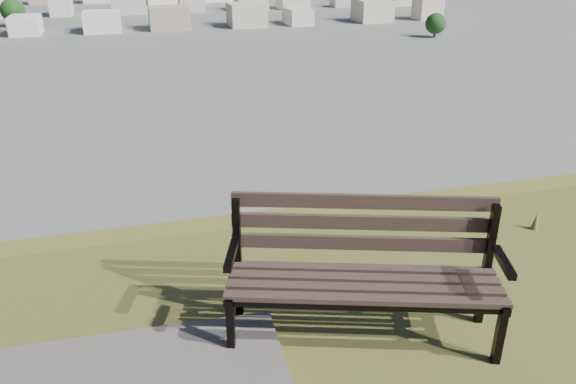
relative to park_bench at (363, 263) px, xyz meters
name	(u,v)px	position (x,y,z in m)	size (l,w,h in m)	color
park_bench	(363,263)	(0.00, 0.00, 0.00)	(2.00, 1.17, 1.00)	#433026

